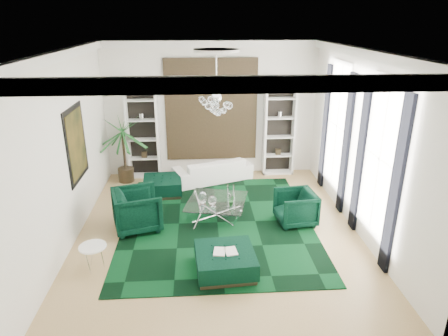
{
  "coord_description": "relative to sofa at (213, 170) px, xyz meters",
  "views": [
    {
      "loc": [
        -0.39,
        -7.7,
        4.38
      ],
      "look_at": [
        0.17,
        0.5,
        1.26
      ],
      "focal_mm": 32.0,
      "sensor_mm": 36.0,
      "label": 1
    }
  ],
  "objects": [
    {
      "name": "floor",
      "position": [
        0.0,
        -2.85,
        -0.33
      ],
      "size": [
        6.0,
        7.0,
        0.02
      ],
      "primitive_type": "cube",
      "color": "tan",
      "rests_on": "ground"
    },
    {
      "name": "ceiling",
      "position": [
        0.0,
        -2.85,
        3.49
      ],
      "size": [
        6.0,
        7.0,
        0.02
      ],
      "primitive_type": "cube",
      "color": "white",
      "rests_on": "ground"
    },
    {
      "name": "wall_back",
      "position": [
        0.0,
        0.66,
        1.58
      ],
      "size": [
        6.0,
        0.02,
        3.8
      ],
      "primitive_type": "cube",
      "color": "white",
      "rests_on": "ground"
    },
    {
      "name": "wall_front",
      "position": [
        0.0,
        -6.36,
        1.58
      ],
      "size": [
        6.0,
        0.02,
        3.8
      ],
      "primitive_type": "cube",
      "color": "white",
      "rests_on": "ground"
    },
    {
      "name": "wall_left",
      "position": [
        -3.01,
        -2.85,
        1.58
      ],
      "size": [
        0.02,
        7.0,
        3.8
      ],
      "primitive_type": "cube",
      "color": "white",
      "rests_on": "ground"
    },
    {
      "name": "wall_right",
      "position": [
        3.01,
        -2.85,
        1.58
      ],
      "size": [
        0.02,
        7.0,
        3.8
      ],
      "primitive_type": "cube",
      "color": "white",
      "rests_on": "ground"
    },
    {
      "name": "crown_molding",
      "position": [
        0.0,
        -2.85,
        3.38
      ],
      "size": [
        6.0,
        7.0,
        0.18
      ],
      "primitive_type": null,
      "color": "white",
      "rests_on": "ceiling"
    },
    {
      "name": "ceiling_medallion",
      "position": [
        0.0,
        -2.55,
        3.45
      ],
      "size": [
        0.9,
        0.9,
        0.05
      ],
      "primitive_type": "cylinder",
      "color": "white",
      "rests_on": "ceiling"
    },
    {
      "name": "tapestry",
      "position": [
        0.0,
        0.61,
        1.58
      ],
      "size": [
        2.5,
        0.06,
        2.8
      ],
      "primitive_type": "cube",
      "color": "black",
      "rests_on": "wall_back"
    },
    {
      "name": "shelving_left",
      "position": [
        -1.95,
        0.46,
        1.08
      ],
      "size": [
        0.9,
        0.38,
        2.8
      ],
      "primitive_type": null,
      "color": "white",
      "rests_on": "floor"
    },
    {
      "name": "shelving_right",
      "position": [
        1.95,
        0.46,
        1.08
      ],
      "size": [
        0.9,
        0.38,
        2.8
      ],
      "primitive_type": null,
      "color": "white",
      "rests_on": "floor"
    },
    {
      "name": "painting",
      "position": [
        -2.97,
        -2.25,
        1.53
      ],
      "size": [
        0.04,
        1.3,
        1.6
      ],
      "primitive_type": "cube",
      "color": "black",
      "rests_on": "wall_left"
    },
    {
      "name": "window_near",
      "position": [
        2.99,
        -3.75,
        1.58
      ],
      "size": [
        0.03,
        1.1,
        2.9
      ],
      "primitive_type": "cube",
      "color": "white",
      "rests_on": "wall_right"
    },
    {
      "name": "curtain_near_a",
      "position": [
        2.96,
        -4.53,
        1.33
      ],
      "size": [
        0.07,
        0.3,
        3.25
      ],
      "primitive_type": "cube",
      "color": "black",
      "rests_on": "floor"
    },
    {
      "name": "curtain_near_b",
      "position": [
        2.96,
        -2.97,
        1.33
      ],
      "size": [
        0.07,
        0.3,
        3.25
      ],
      "primitive_type": "cube",
      "color": "black",
      "rests_on": "floor"
    },
    {
      "name": "window_far",
      "position": [
        2.99,
        -1.35,
        1.58
      ],
      "size": [
        0.03,
        1.1,
        2.9
      ],
      "primitive_type": "cube",
      "color": "white",
      "rests_on": "wall_right"
    },
    {
      "name": "curtain_far_a",
      "position": [
        2.96,
        -2.13,
        1.33
      ],
      "size": [
        0.07,
        0.3,
        3.25
      ],
      "primitive_type": "cube",
      "color": "black",
      "rests_on": "floor"
    },
    {
      "name": "curtain_far_b",
      "position": [
        2.96,
        -0.57,
        1.33
      ],
      "size": [
        0.07,
        0.3,
        3.25
      ],
      "primitive_type": "cube",
      "color": "black",
      "rests_on": "floor"
    },
    {
      "name": "rug",
      "position": [
        0.0,
        -2.55,
        -0.31
      ],
      "size": [
        4.2,
        5.0,
        0.02
      ],
      "primitive_type": "cube",
      "color": "black",
      "rests_on": "floor"
    },
    {
      "name": "sofa",
      "position": [
        0.0,
        0.0,
        0.0
      ],
      "size": [
        2.34,
        1.57,
        0.64
      ],
      "primitive_type": "imported",
      "rotation": [
        0.0,
        0.0,
        3.51
      ],
      "color": "white",
      "rests_on": "floor"
    },
    {
      "name": "armchair_left",
      "position": [
        -1.75,
        -2.65,
        0.13
      ],
      "size": [
        1.22,
        1.2,
        0.9
      ],
      "primitive_type": "imported",
      "rotation": [
        0.0,
        0.0,
        1.85
      ],
      "color": "black",
      "rests_on": "floor"
    },
    {
      "name": "armchair_right",
      "position": [
        1.75,
        -2.65,
        0.07
      ],
      "size": [
        0.92,
        0.9,
        0.77
      ],
      "primitive_type": "imported",
      "rotation": [
        0.0,
        0.0,
        -1.46
      ],
      "color": "black",
      "rests_on": "floor"
    },
    {
      "name": "coffee_table",
      "position": [
        0.0,
        -2.3,
        -0.1
      ],
      "size": [
        1.54,
        1.54,
        0.44
      ],
      "primitive_type": null,
      "rotation": [
        0.0,
        0.0,
        -0.23
      ],
      "color": "white",
      "rests_on": "floor"
    },
    {
      "name": "ottoman_side",
      "position": [
        -1.35,
        -0.85,
        -0.1
      ],
      "size": [
        1.05,
        1.05,
        0.43
      ],
      "primitive_type": "cube",
      "rotation": [
        0.0,
        0.0,
        0.08
      ],
      "color": "black",
      "rests_on": "floor"
    },
    {
      "name": "ottoman_front",
      "position": [
        0.05,
        -4.4,
        -0.11
      ],
      "size": [
        1.12,
        1.12,
        0.42
      ],
      "primitive_type": "cube",
      "rotation": [
        0.0,
        0.0,
        0.07
      ],
      "color": "black",
      "rests_on": "floor"
    },
    {
      "name": "book",
      "position": [
        0.05,
        -4.4,
        0.12
      ],
      "size": [
        0.43,
        0.29,
        0.03
      ],
      "primitive_type": "cube",
      "color": "white",
      "rests_on": "ottoman_front"
    },
    {
      "name": "side_table",
      "position": [
        -2.35,
        -4.15,
        -0.08
      ],
      "size": [
        0.53,
        0.53,
        0.47
      ],
      "primitive_type": "cylinder",
      "rotation": [
        0.0,
        0.0,
        -0.07
      ],
      "color": "white",
      "rests_on": "floor"
    },
    {
      "name": "palm",
      "position": [
        -2.45,
        0.1,
        0.86
      ],
      "size": [
        1.69,
        1.69,
        2.36
      ],
      "primitive_type": null,
      "rotation": [
        0.0,
        0.0,
        0.16
      ],
      "color": "#206127",
      "rests_on": "floor"
    },
    {
      "name": "chandelier",
      "position": [
        0.0,
        -2.55,
        2.53
      ],
      "size": [
        1.04,
        1.04,
        0.78
      ],
      "primitive_type": null,
      "rotation": [
        0.0,
        0.0,
        0.24
      ],
      "color": "white",
      "rests_on": "ceiling"
    },
    {
      "name": "table_plant",
      "position": [
        0.32,
        -2.57,
        0.24
      ],
      "size": [
        0.15,
        0.13,
        0.24
      ],
      "primitive_type": "imported",
      "rotation": [
        0.0,
        0.0,
        0.21
      ],
      "color": "#206127",
      "rests_on": "coffee_table"
    }
  ]
}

